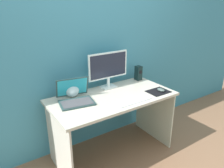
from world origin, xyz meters
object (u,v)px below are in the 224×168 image
speaker_right (138,73)px  laptop (75,97)px  fishbowl (72,90)px  keyboard_external (132,101)px  mouse (161,90)px  monitor (108,68)px

speaker_right → laptop: size_ratio=0.47×
laptop → fishbowl: size_ratio=2.62×
speaker_right → keyboard_external: size_ratio=0.44×
keyboard_external → mouse: size_ratio=4.18×
monitor → mouse: bearing=-46.3°
laptop → mouse: bearing=-17.9°
laptop → keyboard_external: bearing=-33.5°
laptop → fishbowl: bearing=78.1°
monitor → laptop: (-0.50, -0.15, -0.20)m
monitor → speaker_right: size_ratio=2.79×
keyboard_external → mouse: mouse is taller
fishbowl → monitor: bearing=1.1°
fishbowl → laptop: bearing=-101.9°
monitor → keyboard_external: size_ratio=1.24×
monitor → laptop: 0.56m
laptop → mouse: size_ratio=3.91×
speaker_right → fishbowl: (-0.94, -0.01, -0.02)m
keyboard_external → mouse: (0.44, 0.02, 0.02)m
keyboard_external → mouse: 0.44m
keyboard_external → mouse: bearing=3.6°
laptop → fishbowl: (0.03, 0.14, 0.02)m
keyboard_external → monitor: bearing=89.2°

